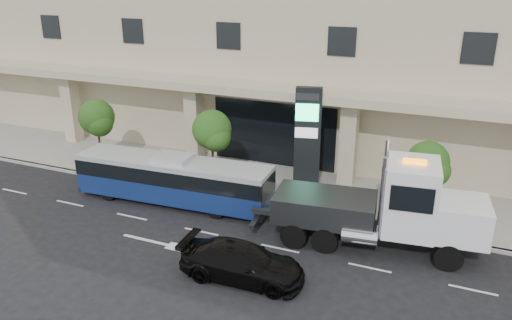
{
  "coord_description": "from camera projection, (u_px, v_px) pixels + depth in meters",
  "views": [
    {
      "loc": [
        10.62,
        -19.86,
        11.52
      ],
      "look_at": [
        1.35,
        2.0,
        2.64
      ],
      "focal_mm": 35.0,
      "sensor_mm": 36.0,
      "label": 1
    }
  ],
  "objects": [
    {
      "name": "city_bus",
      "position": [
        173.0,
        179.0,
        26.31
      ],
      "size": [
        10.77,
        2.83,
        2.7
      ],
      "rotation": [
        0.0,
        0.0,
        0.06
      ],
      "color": "black",
      "rests_on": "ground"
    },
    {
      "name": "black_sedan",
      "position": [
        242.0,
        262.0,
        19.88
      ],
      "size": [
        5.17,
        2.34,
        1.47
      ],
      "primitive_type": "imported",
      "rotation": [
        0.0,
        0.0,
        1.63
      ],
      "color": "black",
      "rests_on": "ground"
    },
    {
      "name": "ground",
      "position": [
        216.0,
        218.0,
        25.05
      ],
      "size": [
        120.0,
        120.0,
        0.0
      ],
      "primitive_type": "plane",
      "color": "black",
      "rests_on": "ground"
    },
    {
      "name": "tree_left",
      "position": [
        97.0,
        119.0,
        30.7
      ],
      "size": [
        2.27,
        2.2,
        4.22
      ],
      "color": "#422B19",
      "rests_on": "sidewalk"
    },
    {
      "name": "tree_right",
      "position": [
        428.0,
        165.0,
        23.59
      ],
      "size": [
        2.1,
        2.0,
        4.04
      ],
      "color": "#422B19",
      "rests_on": "sidewalk"
    },
    {
      "name": "sidewalk",
      "position": [
        255.0,
        181.0,
        29.33
      ],
      "size": [
        120.0,
        6.0,
        0.15
      ],
      "primitive_type": "cube",
      "color": "gray",
      "rests_on": "ground"
    },
    {
      "name": "tree_mid",
      "position": [
        212.0,
        132.0,
        27.72
      ],
      "size": [
        2.28,
        2.2,
        4.38
      ],
      "color": "#422B19",
      "rests_on": "sidewalk"
    },
    {
      "name": "tow_truck",
      "position": [
        387.0,
        209.0,
        21.71
      ],
      "size": [
        10.37,
        3.54,
        4.7
      ],
      "rotation": [
        0.0,
        0.0,
        0.12
      ],
      "color": "#2D3033",
      "rests_on": "ground"
    },
    {
      "name": "curb",
      "position": [
        233.0,
        201.0,
        26.74
      ],
      "size": [
        120.0,
        0.3,
        0.15
      ],
      "primitive_type": "cube",
      "color": "gray",
      "rests_on": "ground"
    },
    {
      "name": "signage_pylon",
      "position": [
        307.0,
        137.0,
        27.52
      ],
      "size": [
        1.5,
        0.84,
        5.72
      ],
      "rotation": [
        0.0,
        0.0,
        0.24
      ],
      "color": "black",
      "rests_on": "sidewalk"
    }
  ]
}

